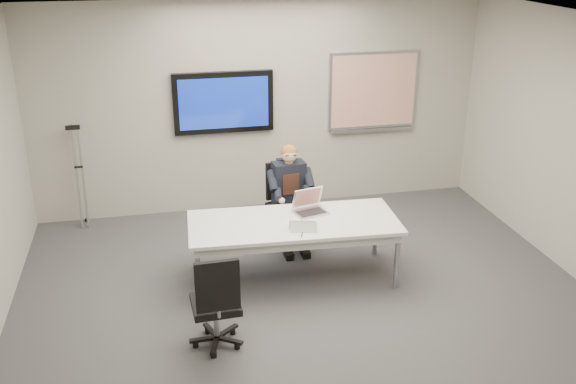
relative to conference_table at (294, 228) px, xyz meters
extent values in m
cube|color=#3A3A3D|center=(0.04, -0.89, -0.61)|extent=(6.00, 6.00, 0.02)
cube|color=white|center=(0.04, -0.89, 2.19)|extent=(6.00, 6.00, 0.02)
cube|color=#ABA69A|center=(0.04, 2.11, 0.79)|extent=(6.00, 0.02, 2.80)
cube|color=white|center=(0.00, 0.00, 0.06)|extent=(2.28, 1.06, 0.04)
cube|color=silver|center=(0.00, 0.00, -0.01)|extent=(2.19, 0.96, 0.09)
cylinder|color=#989BA1|center=(-1.06, -0.33, -0.28)|extent=(0.06, 0.06, 0.65)
cylinder|color=#989BA1|center=(1.02, -0.45, -0.28)|extent=(0.06, 0.06, 0.65)
cylinder|color=#989BA1|center=(-1.02, 0.45, -0.28)|extent=(0.06, 0.06, 0.65)
cylinder|color=#989BA1|center=(1.06, 0.33, -0.28)|extent=(0.06, 0.06, 0.65)
cube|color=black|center=(-0.46, 2.06, 0.89)|extent=(1.30, 0.08, 0.80)
cube|color=navy|center=(-0.46, 2.01, 0.89)|extent=(1.16, 0.01, 0.66)
cube|color=#989BA1|center=(1.59, 2.08, 0.94)|extent=(1.25, 0.04, 1.05)
cube|color=white|center=(1.59, 2.06, 0.94)|extent=(1.18, 0.01, 0.98)
cube|color=#989BA1|center=(1.59, 2.05, 0.39)|extent=(1.18, 0.05, 0.04)
cylinder|color=#989BA1|center=(0.15, 0.96, -0.35)|extent=(0.06, 0.06, 0.33)
cube|color=black|center=(0.15, 0.96, -0.19)|extent=(0.52, 0.52, 0.06)
cube|color=black|center=(0.10, 1.15, 0.12)|extent=(0.38, 0.15, 0.48)
cylinder|color=#989BA1|center=(-0.97, -1.04, -0.35)|extent=(0.06, 0.06, 0.33)
cube|color=black|center=(-0.97, -1.04, -0.19)|extent=(0.44, 0.44, 0.06)
cube|color=black|center=(-0.96, -1.25, 0.12)|extent=(0.39, 0.06, 0.48)
cube|color=black|center=(0.15, 0.93, 0.15)|extent=(0.40, 0.25, 0.53)
cube|color=#321B14|center=(0.15, 0.81, 0.17)|extent=(0.20, 0.04, 0.26)
sphere|color=#DBA786|center=(0.15, 0.90, 0.52)|extent=(0.19, 0.19, 0.19)
ellipsoid|color=brown|center=(0.15, 0.91, 0.55)|extent=(0.20, 0.20, 0.17)
cube|color=silver|center=(0.23, 0.15, 0.09)|extent=(0.40, 0.32, 0.02)
cube|color=black|center=(0.23, 0.14, 0.10)|extent=(0.33, 0.23, 0.00)
cube|color=silver|center=(0.23, 0.31, 0.21)|extent=(0.36, 0.17, 0.23)
cube|color=#B51B13|center=(0.23, 0.30, 0.21)|extent=(0.31, 0.14, 0.19)
cylinder|color=black|center=(0.01, -0.34, 0.08)|extent=(0.05, 0.13, 0.01)
camera|label=1|loc=(-1.40, -6.06, 2.94)|focal=40.00mm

